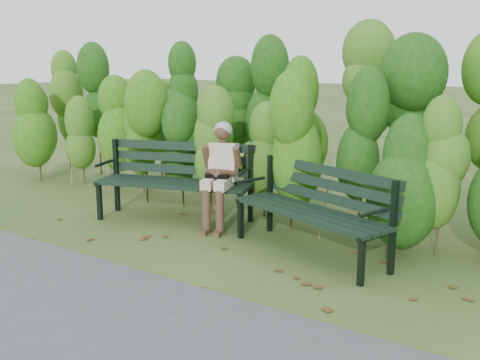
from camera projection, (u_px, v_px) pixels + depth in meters
The scene contains 7 objects.
ground at pixel (222, 252), 6.21m from camera, with size 80.00×80.00×0.00m, color #2C4C1E.
footpath at pixel (58, 328), 4.44m from camera, with size 60.00×2.50×0.01m, color #474749.
hedge_band at pixel (304, 123), 7.45m from camera, with size 11.04×1.67×2.42m.
leaf_litter at pixel (256, 269), 5.70m from camera, with size 5.82×2.22×0.01m.
bench_left at pixel (177, 175), 7.38m from camera, with size 2.13×1.25×1.01m.
bench_right at pixel (317, 203), 6.06m from camera, with size 2.00×1.16×0.95m.
seated_woman at pixel (220, 167), 6.98m from camera, with size 0.55×0.77×1.33m.
Camera 1 is at (3.49, -4.76, 2.09)m, focal length 42.00 mm.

